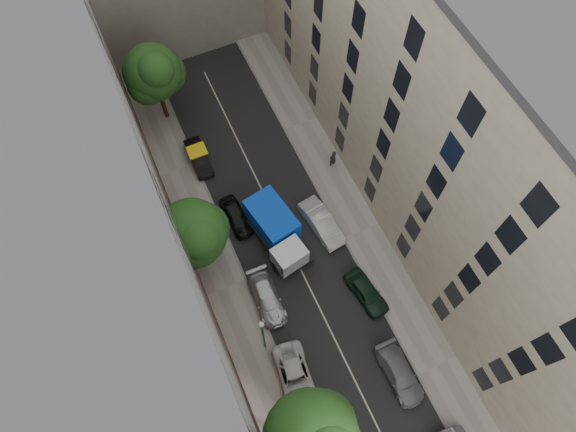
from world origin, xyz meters
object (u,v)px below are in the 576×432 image
car_right_3 (322,223)px  tree_mid (193,235)px  tarp_truck (277,231)px  car_left_3 (267,298)px  car_left_4 (236,217)px  car_left_2 (295,377)px  lamp_post (263,333)px  tree_far (155,74)px  car_right_2 (367,292)px  car_left_5 (199,157)px  pedestrian (333,158)px  car_right_1 (400,374)px

car_right_3 → tree_mid: bearing=164.6°
tarp_truck → car_left_3: (-2.59, -4.13, -0.90)m
car_right_3 → car_left_4: bearing=142.6°
tarp_truck → car_left_2: size_ratio=1.40×
car_right_3 → lamp_post: size_ratio=0.74×
car_right_3 → tree_far: tree_far is taller
tarp_truck → tree_far: bearing=94.4°
car_right_2 → lamp_post: (-8.04, -0.43, 3.24)m
tree_mid → car_left_5: bearing=71.8°
car_left_4 → pedestrian: pedestrian is taller
car_left_5 → tree_far: tree_far is taller
car_left_5 → pedestrian: 10.83m
tarp_truck → car_left_5: (-3.00, 8.95, -0.91)m
car_right_1 → car_left_5: bearing=106.0°
car_right_3 → tree_mid: size_ratio=0.65×
tree_mid → pedestrian: size_ratio=3.76×
lamp_post → car_left_4: bearing=79.6°
car_left_2 → car_left_4: size_ratio=1.23×
car_right_3 → tree_far: size_ratio=0.58×
car_right_1 → car_right_3: (0.10, 12.08, 0.09)m
car_left_2 → tree_far: tree_far is taller
car_right_2 → car_right_3: size_ratio=0.88×
car_left_3 → tree_mid: tree_mid is taller
car_right_1 → pedestrian: pedestrian is taller
tarp_truck → car_right_2: 7.83m
car_left_5 → car_right_3: car_right_3 is taller
car_left_2 → car_right_3: bearing=62.1°
car_right_1 → car_right_2: 5.91m
car_right_3 → tree_far: 17.12m
car_right_2 → lamp_post: bearing=174.2°
tarp_truck → lamp_post: 8.47m
car_left_5 → lamp_post: 16.39m
car_left_4 → car_right_3: (5.70, -3.19, 0.10)m
car_right_2 → lamp_post: 8.68m
car_right_1 → car_right_2: car_right_2 is taller
car_left_5 → tree_far: (-0.90, 5.33, 4.71)m
car_right_1 → car_left_3: bearing=124.9°
car_left_4 → pedestrian: size_ratio=2.05×
car_left_4 → car_right_2: (6.24, -9.39, 0.03)m
tree_far → lamp_post: (-0.10, -21.36, -1.44)m
car_left_2 → car_right_3: (6.50, 9.40, 0.10)m
car_left_2 → tree_mid: size_ratio=0.67×
pedestrian → car_left_2: bearing=37.6°
car_right_3 → car_left_2: bearing=-132.8°
car_left_5 → car_left_2: bearing=-89.7°
car_right_1 → lamp_post: (-7.40, 5.45, 3.26)m
lamp_post → tree_mid: bearing=102.3°
tarp_truck → car_left_3: 4.96m
car_left_2 → car_left_3: size_ratio=1.03×
car_left_5 → car_right_2: (7.04, -15.60, 0.04)m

